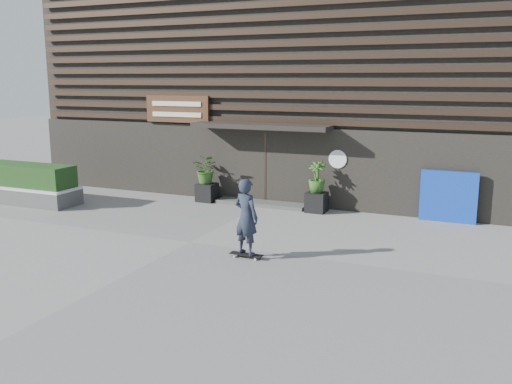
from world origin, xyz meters
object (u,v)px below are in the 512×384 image
at_px(blue_tarp, 448,197).
at_px(skateboarder, 246,217).
at_px(planter_pot_right, 316,202).
at_px(raised_bed, 29,195).
at_px(planter_pot_left, 207,192).

relative_size(blue_tarp, skateboarder, 0.85).
xyz_separation_m(planter_pot_right, skateboarder, (-0.09, -4.97, 0.66)).
bearing_deg(raised_bed, skateboarder, -15.16).
bearing_deg(planter_pot_right, planter_pot_left, 180.00).
bearing_deg(planter_pot_left, raised_bed, -154.22).
height_order(planter_pot_right, blue_tarp, blue_tarp).
height_order(planter_pot_left, skateboarder, skateboarder).
distance_m(planter_pot_right, blue_tarp, 3.83).
relative_size(raised_bed, skateboarder, 1.91).
relative_size(planter_pot_left, raised_bed, 0.17).
height_order(raised_bed, skateboarder, skateboarder).
bearing_deg(blue_tarp, skateboarder, -125.40).
distance_m(planter_pot_left, planter_pot_right, 3.80).
relative_size(planter_pot_left, planter_pot_right, 1.00).
distance_m(blue_tarp, skateboarder, 6.55).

